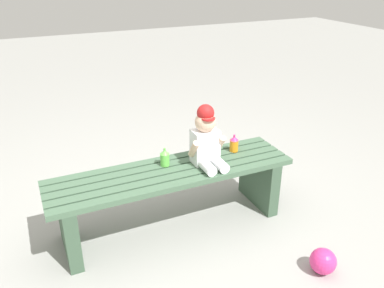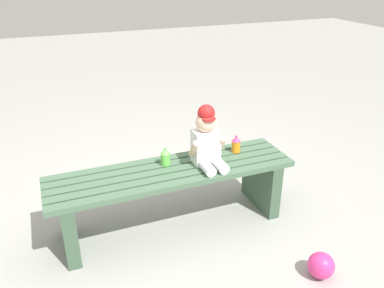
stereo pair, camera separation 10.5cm
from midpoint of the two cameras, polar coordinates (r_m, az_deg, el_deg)
The scene contains 6 objects.
ground_plane at distance 2.79m, azimuth -3.82°, elevation -11.54°, with size 16.00×16.00×0.00m, color #999993.
park_bench at distance 2.62m, azimuth -4.00°, elevation -6.39°, with size 1.60×0.41×0.43m.
child_figure at distance 2.55m, azimuth 0.91°, elevation 0.74°, with size 0.23×0.27×0.40m.
sippy_cup_left at distance 2.58m, azimuth -5.11°, elevation -1.95°, with size 0.06×0.06×0.12m.
sippy_cup_right at distance 2.77m, azimuth 5.01°, elevation 0.07°, with size 0.06×0.06×0.12m.
toy_ball at distance 2.49m, azimuth 17.18°, elevation -15.85°, with size 0.15×0.15×0.15m, color #E5337F.
Camera 1 is at (-0.80, -2.08, 1.67)m, focal length 37.00 mm.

